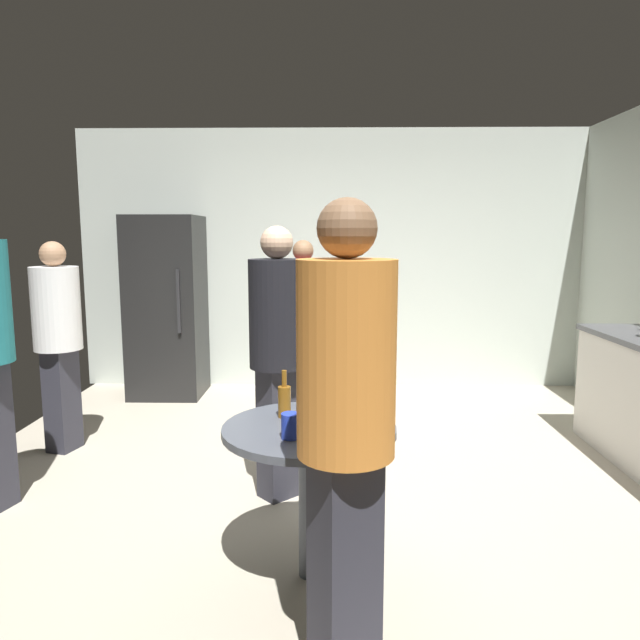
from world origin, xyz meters
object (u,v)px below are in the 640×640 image
(beer_bottle_amber, at_px, (284,400))
(person_in_white_shirt, at_px, (58,331))
(foreground_table, at_px, (309,448))
(beer_bottle_brown, at_px, (303,413))
(person_in_black_shirt, at_px, (278,342))
(plastic_cup_blue, at_px, (290,426))
(person_in_maroon_shirt, at_px, (303,315))
(person_in_orange_shirt, at_px, (346,409))
(refrigerator, at_px, (167,307))

(beer_bottle_amber, bearing_deg, person_in_white_shirt, 140.33)
(beer_bottle_amber, distance_m, person_in_white_shirt, 2.32)
(foreground_table, xyz_separation_m, beer_bottle_brown, (-0.02, -0.06, 0.19))
(person_in_white_shirt, relative_size, person_in_black_shirt, 0.94)
(beer_bottle_amber, relative_size, person_in_white_shirt, 0.15)
(beer_bottle_amber, distance_m, plastic_cup_blue, 0.30)
(person_in_maroon_shirt, bearing_deg, plastic_cup_blue, -29.26)
(beer_bottle_amber, bearing_deg, person_in_maroon_shirt, 90.40)
(person_in_orange_shirt, bearing_deg, refrigerator, -8.71)
(person_in_white_shirt, bearing_deg, person_in_maroon_shirt, 40.93)
(refrigerator, relative_size, person_in_maroon_shirt, 1.15)
(plastic_cup_blue, height_order, person_in_maroon_shirt, person_in_maroon_shirt)
(refrigerator, height_order, foreground_table, refrigerator)
(person_in_white_shirt, bearing_deg, person_in_orange_shirt, -32.97)
(beer_bottle_brown, xyz_separation_m, person_in_black_shirt, (-0.19, 0.92, 0.15))
(foreground_table, height_order, plastic_cup_blue, plastic_cup_blue)
(person_in_orange_shirt, relative_size, person_in_maroon_shirt, 1.10)
(refrigerator, bearing_deg, foreground_table, -64.12)
(beer_bottle_amber, height_order, beer_bottle_brown, same)
(person_in_maroon_shirt, bearing_deg, refrigerator, -146.74)
(plastic_cup_blue, height_order, person_in_orange_shirt, person_in_orange_shirt)
(beer_bottle_amber, relative_size, person_in_maroon_shirt, 0.15)
(plastic_cup_blue, relative_size, person_in_black_shirt, 0.07)
(plastic_cup_blue, xyz_separation_m, person_in_black_shirt, (-0.14, 1.01, 0.18))
(foreground_table, xyz_separation_m, beer_bottle_amber, (-0.12, 0.13, 0.19))
(person_in_orange_shirt, relative_size, person_in_black_shirt, 1.04)
(person_in_orange_shirt, bearing_deg, plastic_cup_blue, -7.16)
(beer_bottle_brown, xyz_separation_m, person_in_orange_shirt, (0.17, -0.57, 0.19))
(person_in_maroon_shirt, bearing_deg, beer_bottle_brown, -28.08)
(beer_bottle_brown, bearing_deg, person_in_maroon_shirt, 92.60)
(person_in_white_shirt, xyz_separation_m, person_in_black_shirt, (1.69, -0.76, 0.06))
(person_in_orange_shirt, height_order, person_in_black_shirt, person_in_orange_shirt)
(plastic_cup_blue, relative_size, person_in_white_shirt, 0.07)
(beer_bottle_amber, height_order, person_in_maroon_shirt, person_in_maroon_shirt)
(person_in_white_shirt, bearing_deg, person_in_black_shirt, -9.72)
(beer_bottle_brown, height_order, person_in_black_shirt, person_in_black_shirt)
(person_in_white_shirt, bearing_deg, foreground_table, -25.66)
(beer_bottle_amber, bearing_deg, beer_bottle_brown, -63.14)
(refrigerator, relative_size, beer_bottle_brown, 7.83)
(person_in_black_shirt, bearing_deg, person_in_white_shirt, -156.70)
(foreground_table, bearing_deg, plastic_cup_blue, -114.64)
(plastic_cup_blue, bearing_deg, person_in_maroon_shirt, 91.41)
(beer_bottle_brown, xyz_separation_m, person_in_maroon_shirt, (-0.12, 2.56, 0.09))
(person_in_maroon_shirt, height_order, person_in_black_shirt, person_in_black_shirt)
(refrigerator, bearing_deg, beer_bottle_amber, -65.04)
(foreground_table, relative_size, person_in_orange_shirt, 0.46)
(foreground_table, bearing_deg, beer_bottle_amber, 133.16)
(person_in_black_shirt, bearing_deg, foreground_table, -28.07)
(refrigerator, distance_m, person_in_white_shirt, 1.61)
(beer_bottle_amber, xyz_separation_m, plastic_cup_blue, (0.05, -0.29, -0.03))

